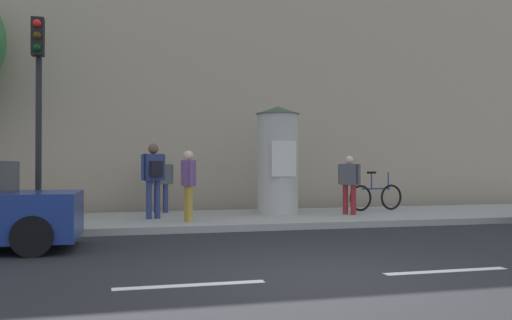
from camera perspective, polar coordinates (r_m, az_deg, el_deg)
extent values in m
plane|color=#232326|center=(7.24, 7.16, -11.80)|extent=(80.00, 80.00, 0.00)
cube|color=#9E9B93|center=(13.90, -3.78, -6.06)|extent=(36.00, 4.00, 0.15)
cube|color=silver|center=(6.80, -6.70, -12.51)|extent=(1.80, 0.16, 0.01)
cube|color=silver|center=(8.03, 18.78, -10.63)|extent=(1.80, 0.16, 0.01)
cube|color=tan|center=(19.07, -6.70, 9.67)|extent=(36.00, 5.00, 9.59)
cylinder|color=black|center=(12.01, -21.24, 1.63)|extent=(0.12, 0.12, 3.42)
cube|color=black|center=(12.10, -21.30, 11.58)|extent=(0.24, 0.24, 0.75)
sphere|color=red|center=(12.02, -21.37, 12.81)|extent=(0.16, 0.16, 0.16)
sphere|color=#3C2906|center=(11.97, -21.37, 11.69)|extent=(0.16, 0.16, 0.16)
sphere|color=#07330F|center=(11.92, -21.37, 10.56)|extent=(0.16, 0.16, 0.16)
cylinder|color=#B2ADA3|center=(14.63, 2.21, -0.39)|extent=(1.06, 1.06, 2.60)
cone|color=#334C33|center=(14.70, 2.21, 5.08)|extent=(1.17, 1.17, 0.20)
cube|color=silver|center=(14.12, 2.86, 0.14)|extent=(0.64, 0.02, 0.90)
cylinder|color=navy|center=(15.10, -10.09, -3.89)|extent=(0.14, 0.14, 0.76)
cylinder|color=navy|center=(15.18, -9.19, -3.87)|extent=(0.14, 0.14, 0.76)
cube|color=#4C4C51|center=(15.12, -9.63, -1.43)|extent=(0.54, 0.34, 0.54)
cylinder|color=#4C4C51|center=(15.03, -10.70, -1.43)|extent=(0.09, 0.09, 0.51)
cylinder|color=#4C4C51|center=(15.21, -8.57, -1.43)|extent=(0.09, 0.09, 0.51)
sphere|color=#8C664C|center=(15.11, -9.63, -0.02)|extent=(0.21, 0.21, 0.21)
cylinder|color=navy|center=(13.45, -10.83, -4.00)|extent=(0.14, 0.14, 0.90)
cylinder|color=navy|center=(13.53, -10.00, -3.98)|extent=(0.14, 0.14, 0.90)
cube|color=navy|center=(13.47, -10.41, -0.73)|extent=(0.48, 0.36, 0.64)
cylinder|color=navy|center=(13.37, -11.43, -0.73)|extent=(0.09, 0.09, 0.60)
cylinder|color=navy|center=(13.56, -9.40, -0.73)|extent=(0.09, 0.09, 0.60)
sphere|color=brown|center=(13.47, -10.40, 1.14)|extent=(0.24, 0.24, 0.24)
cube|color=black|center=(13.30, -10.12, -0.87)|extent=(0.32, 0.24, 0.36)
cylinder|color=maroon|center=(14.65, 9.07, -3.99)|extent=(0.14, 0.14, 0.76)
cylinder|color=maroon|center=(14.55, 9.86, -4.01)|extent=(0.14, 0.14, 0.76)
cube|color=#4C4C51|center=(14.58, 9.46, -1.45)|extent=(0.47, 0.50, 0.54)
cylinder|color=#4C4C51|center=(14.70, 8.52, -1.44)|extent=(0.09, 0.09, 0.51)
cylinder|color=#4C4C51|center=(14.46, 10.42, -1.45)|extent=(0.09, 0.09, 0.51)
sphere|color=beige|center=(14.58, 9.46, 0.02)|extent=(0.21, 0.21, 0.21)
cylinder|color=#B78C33|center=(12.74, -7.02, -4.41)|extent=(0.14, 0.14, 0.81)
cylinder|color=#B78C33|center=(12.56, -6.77, -4.47)|extent=(0.14, 0.14, 0.81)
cube|color=#724C84|center=(12.62, -6.89, -1.32)|extent=(0.29, 0.41, 0.57)
cylinder|color=#724C84|center=(12.85, -7.19, -1.31)|extent=(0.09, 0.09, 0.54)
cylinder|color=#724C84|center=(12.39, -6.58, -1.34)|extent=(0.09, 0.09, 0.54)
sphere|color=beige|center=(12.62, -6.89, 0.47)|extent=(0.22, 0.22, 0.22)
torus|color=black|center=(15.73, 10.59, -3.82)|extent=(0.72, 0.19, 0.72)
torus|color=black|center=(16.37, 13.58, -3.69)|extent=(0.72, 0.19, 0.72)
cylinder|color=navy|center=(16.03, 12.11, -2.86)|extent=(0.94, 0.21, 0.04)
cylinder|color=navy|center=(15.93, 11.66, -2.16)|extent=(0.04, 0.04, 0.45)
cylinder|color=navy|center=(16.28, 13.29, -2.12)|extent=(0.04, 0.04, 0.50)
cube|color=black|center=(15.92, 11.66, -1.26)|extent=(0.25, 0.14, 0.06)
cylinder|color=black|center=(9.36, -21.78, -7.21)|extent=(0.65, 0.25, 0.64)
cylinder|color=black|center=(10.97, -20.35, -6.23)|extent=(0.65, 0.25, 0.64)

